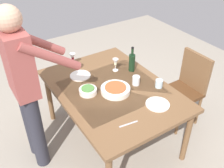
{
  "coord_description": "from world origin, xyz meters",
  "views": [
    {
      "loc": [
        -1.83,
        1.18,
        2.3
      ],
      "look_at": [
        0.0,
        0.0,
        0.77
      ],
      "focal_mm": 41.32,
      "sensor_mm": 36.0,
      "label": 1
    }
  ],
  "objects_px": {
    "water_cup_near_left": "(136,80)",
    "side_bowl_salad": "(88,91)",
    "dining_table": "(112,93)",
    "chair_near": "(187,85)",
    "wine_glass_left": "(73,57)",
    "dinner_plate_far": "(80,76)",
    "serving_bowl_pasta": "(115,89)",
    "wine_glass_right": "(116,63)",
    "person_server": "(26,84)",
    "dinner_plate_near": "(158,104)",
    "wine_bottle": "(132,62)",
    "water_cup_near_right": "(159,84)"
  },
  "relations": [
    {
      "from": "water_cup_near_left",
      "to": "side_bowl_salad",
      "type": "relative_size",
      "value": 0.55
    },
    {
      "from": "dining_table",
      "to": "chair_near",
      "type": "distance_m",
      "value": 0.96
    },
    {
      "from": "wine_glass_left",
      "to": "dinner_plate_far",
      "type": "height_order",
      "value": "wine_glass_left"
    },
    {
      "from": "serving_bowl_pasta",
      "to": "dinner_plate_far",
      "type": "xyz_separation_m",
      "value": [
        0.46,
        0.17,
        -0.03
      ]
    },
    {
      "from": "chair_near",
      "to": "wine_glass_right",
      "type": "height_order",
      "value": "chair_near"
    },
    {
      "from": "serving_bowl_pasta",
      "to": "side_bowl_salad",
      "type": "xyz_separation_m",
      "value": [
        0.13,
        0.24,
        0.0
      ]
    },
    {
      "from": "chair_near",
      "to": "serving_bowl_pasta",
      "type": "xyz_separation_m",
      "value": [
        0.13,
        0.93,
        0.22
      ]
    },
    {
      "from": "person_server",
      "to": "dinner_plate_near",
      "type": "bearing_deg",
      "value": -122.91
    },
    {
      "from": "dinner_plate_near",
      "to": "wine_glass_right",
      "type": "bearing_deg",
      "value": -0.19
    },
    {
      "from": "dinner_plate_near",
      "to": "wine_bottle",
      "type": "bearing_deg",
      "value": -14.06
    },
    {
      "from": "wine_glass_left",
      "to": "water_cup_near_left",
      "type": "xyz_separation_m",
      "value": [
        -0.73,
        -0.38,
        -0.06
      ]
    },
    {
      "from": "wine_glass_right",
      "to": "side_bowl_salad",
      "type": "height_order",
      "value": "wine_glass_right"
    },
    {
      "from": "serving_bowl_pasta",
      "to": "chair_near",
      "type": "bearing_deg",
      "value": -98.16
    },
    {
      "from": "dining_table",
      "to": "dinner_plate_far",
      "type": "xyz_separation_m",
      "value": [
        0.38,
        0.18,
        0.07
      ]
    },
    {
      "from": "serving_bowl_pasta",
      "to": "dinner_plate_near",
      "type": "relative_size",
      "value": 1.3
    },
    {
      "from": "water_cup_near_left",
      "to": "dinner_plate_far",
      "type": "distance_m",
      "value": 0.63
    },
    {
      "from": "chair_near",
      "to": "wine_glass_left",
      "type": "xyz_separation_m",
      "value": [
        0.86,
        1.06,
        0.3
      ]
    },
    {
      "from": "person_server",
      "to": "water_cup_near_right",
      "type": "height_order",
      "value": "person_server"
    },
    {
      "from": "wine_glass_right",
      "to": "chair_near",
      "type": "bearing_deg",
      "value": -124.4
    },
    {
      "from": "wine_glass_left",
      "to": "dinner_plate_far",
      "type": "xyz_separation_m",
      "value": [
        -0.27,
        0.04,
        -0.1
      ]
    },
    {
      "from": "chair_near",
      "to": "dinner_plate_near",
      "type": "height_order",
      "value": "chair_near"
    },
    {
      "from": "water_cup_near_left",
      "to": "dinner_plate_near",
      "type": "xyz_separation_m",
      "value": [
        -0.39,
        0.03,
        -0.04
      ]
    },
    {
      "from": "wine_bottle",
      "to": "water_cup_near_left",
      "type": "bearing_deg",
      "value": 152.96
    },
    {
      "from": "water_cup_near_right",
      "to": "dinner_plate_near",
      "type": "distance_m",
      "value": 0.3
    },
    {
      "from": "serving_bowl_pasta",
      "to": "dinner_plate_far",
      "type": "distance_m",
      "value": 0.49
    },
    {
      "from": "wine_glass_left",
      "to": "dinner_plate_near",
      "type": "relative_size",
      "value": 0.66
    },
    {
      "from": "wine_glass_right",
      "to": "water_cup_near_right",
      "type": "xyz_separation_m",
      "value": [
        -0.52,
        -0.2,
        -0.06
      ]
    },
    {
      "from": "dinner_plate_near",
      "to": "dining_table",
      "type": "bearing_deg",
      "value": 24.99
    },
    {
      "from": "dining_table",
      "to": "wine_glass_left",
      "type": "bearing_deg",
      "value": 11.58
    },
    {
      "from": "wine_glass_right",
      "to": "water_cup_near_right",
      "type": "bearing_deg",
      "value": -158.83
    },
    {
      "from": "dining_table",
      "to": "wine_bottle",
      "type": "distance_m",
      "value": 0.45
    },
    {
      "from": "person_server",
      "to": "wine_glass_left",
      "type": "distance_m",
      "value": 0.82
    },
    {
      "from": "wine_glass_left",
      "to": "water_cup_near_right",
      "type": "xyz_separation_m",
      "value": [
        -0.9,
        -0.55,
        -0.06
      ]
    },
    {
      "from": "dinner_plate_near",
      "to": "dinner_plate_far",
      "type": "distance_m",
      "value": 0.94
    },
    {
      "from": "wine_glass_left",
      "to": "person_server",
      "type": "bearing_deg",
      "value": 123.92
    },
    {
      "from": "wine_glass_right",
      "to": "serving_bowl_pasta",
      "type": "height_order",
      "value": "wine_glass_right"
    },
    {
      "from": "wine_glass_left",
      "to": "side_bowl_salad",
      "type": "bearing_deg",
      "value": 168.47
    },
    {
      "from": "water_cup_near_left",
      "to": "person_server",
      "type": "bearing_deg",
      "value": 75.32
    },
    {
      "from": "wine_bottle",
      "to": "dinner_plate_near",
      "type": "height_order",
      "value": "wine_bottle"
    },
    {
      "from": "dining_table",
      "to": "person_server",
      "type": "bearing_deg",
      "value": 76.42
    },
    {
      "from": "wine_glass_right",
      "to": "side_bowl_salad",
      "type": "distance_m",
      "value": 0.52
    },
    {
      "from": "dinner_plate_far",
      "to": "dining_table",
      "type": "bearing_deg",
      "value": -155.28
    },
    {
      "from": "wine_glass_left",
      "to": "wine_glass_right",
      "type": "bearing_deg",
      "value": -136.94
    },
    {
      "from": "wine_bottle",
      "to": "wine_glass_right",
      "type": "relative_size",
      "value": 1.96
    },
    {
      "from": "chair_near",
      "to": "wine_bottle",
      "type": "bearing_deg",
      "value": 54.93
    },
    {
      "from": "water_cup_near_left",
      "to": "dinner_plate_near",
      "type": "height_order",
      "value": "water_cup_near_left"
    },
    {
      "from": "wine_bottle",
      "to": "side_bowl_salad",
      "type": "xyz_separation_m",
      "value": [
        -0.12,
        0.63,
        -0.08
      ]
    },
    {
      "from": "person_server",
      "to": "dinner_plate_far",
      "type": "relative_size",
      "value": 7.34
    },
    {
      "from": "chair_near",
      "to": "dinner_plate_far",
      "type": "distance_m",
      "value": 1.27
    },
    {
      "from": "water_cup_near_right",
      "to": "wine_glass_left",
      "type": "bearing_deg",
      "value": 31.71
    }
  ]
}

